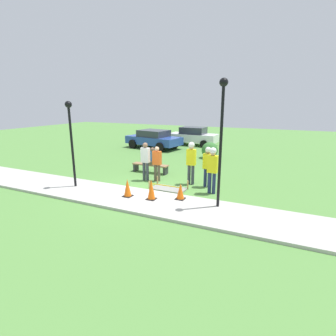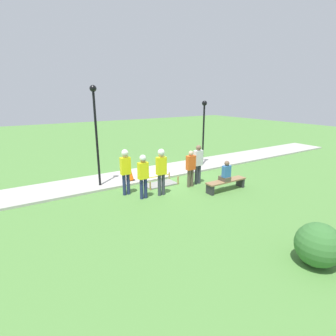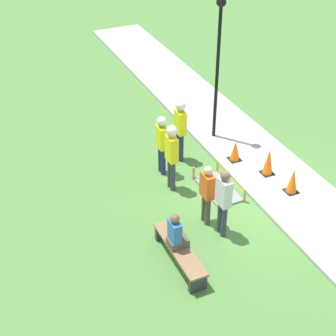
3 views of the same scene
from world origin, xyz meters
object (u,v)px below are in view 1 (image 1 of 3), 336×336
traffic_cone_far_patch (151,189)px  parked_car_blue (154,139)px  park_bench (150,166)px  worker_assistant (208,163)px  lamppost_far (71,131)px  lamppost_near (222,127)px  worker_supervisor (212,166)px  traffic_cone_sidewalk_edge (180,191)px  person_seated_on_bench (152,158)px  worker_trainee (191,159)px  traffic_cone_near_patch (128,188)px  bystander_in_orange_shirt (157,162)px  bystander_in_gray_shirt (145,159)px  parked_car_white (193,136)px

traffic_cone_far_patch → parked_car_blue: bearing=117.4°
traffic_cone_far_patch → park_bench: 4.23m
worker_assistant → lamppost_far: size_ratio=0.50×
lamppost_near → worker_supervisor: bearing=113.4°
traffic_cone_sidewalk_edge → park_bench: 4.42m
person_seated_on_bench → parked_car_blue: 7.59m
parked_car_blue → worker_assistant: bearing=-38.7°
worker_trainee → traffic_cone_near_patch: bearing=-119.6°
bystander_in_orange_shirt → person_seated_on_bench: bearing=126.4°
traffic_cone_sidewalk_edge → park_bench: bearing=133.3°
person_seated_on_bench → worker_assistant: 3.54m
worker_trainee → bystander_in_gray_shirt: size_ratio=1.07×
worker_assistant → parked_car_blue: worker_assistant is taller
lamppost_far → parked_car_white: 13.50m
bystander_in_orange_shirt → bystander_in_gray_shirt: bearing=-164.5°
traffic_cone_far_patch → bystander_in_gray_shirt: bearing=123.7°
traffic_cone_far_patch → bystander_in_orange_shirt: bearing=112.5°
person_seated_on_bench → parked_car_blue: parked_car_blue is taller
parked_car_white → worker_trainee: bearing=-69.5°
worker_supervisor → bystander_in_orange_shirt: bearing=167.4°
traffic_cone_sidewalk_edge → parked_car_white: 13.55m
worker_assistant → person_seated_on_bench: bearing=161.3°
bystander_in_orange_shirt → lamppost_near: 4.51m
traffic_cone_far_patch → lamppost_far: size_ratio=0.22×
parked_car_white → traffic_cone_near_patch: bearing=-79.7°
traffic_cone_near_patch → lamppost_far: bearing=177.3°
traffic_cone_far_patch → worker_supervisor: size_ratio=0.41×
worker_assistant → bystander_in_gray_shirt: (-2.96, -0.27, -0.03)m
person_seated_on_bench → worker_supervisor: bearing=-26.7°
park_bench → worker_trainee: bearing=-21.0°
worker_trainee → bystander_in_gray_shirt: bearing=-171.3°
traffic_cone_near_patch → bystander_in_gray_shirt: bystander_in_gray_shirt is taller
traffic_cone_sidewalk_edge → lamppost_near: 2.88m
traffic_cone_far_patch → bystander_in_gray_shirt: (-1.56, 2.34, 0.56)m
park_bench → person_seated_on_bench: bearing=27.2°
park_bench → parked_car_white: bearing=96.1°
lamppost_near → parked_car_blue: bearing=127.9°
traffic_cone_near_patch → bystander_in_gray_shirt: 2.59m
worker_assistant → traffic_cone_sidewalk_edge: bearing=-100.8°
traffic_cone_far_patch → worker_assistant: 3.02m
worker_supervisor → lamppost_near: size_ratio=0.45×
park_bench → worker_supervisor: 4.35m
bystander_in_orange_shirt → worker_trainee: bearing=6.4°
lamppost_far → person_seated_on_bench: bearing=64.1°
person_seated_on_bench → worker_trainee: 2.79m
traffic_cone_sidewalk_edge → worker_supervisor: (0.82, 1.38, 0.77)m
traffic_cone_far_patch → parked_car_blue: size_ratio=0.16×
traffic_cone_far_patch → parked_car_blue: parked_car_blue is taller
park_bench → worker_assistant: bearing=-17.5°
worker_supervisor → parked_car_white: worker_supervisor is taller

